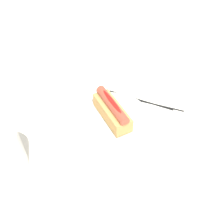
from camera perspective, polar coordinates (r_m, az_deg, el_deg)
name	(u,v)px	position (r m, az deg, el deg)	size (l,w,h in m)	color
ground_plane	(114,130)	(0.77, 0.38, -3.94)	(2.40, 2.40, 0.00)	silver
serving_bowl	(112,120)	(0.77, 0.00, -1.83)	(0.23, 0.23, 0.03)	silver
hotdog_front	(112,110)	(0.74, 0.00, 0.43)	(0.16, 0.08, 0.06)	tan
water_glass	(81,77)	(0.89, -6.63, 7.55)	(0.07, 0.07, 0.09)	white
paper_towel_roll	(0,154)	(0.69, -23.02, -8.30)	(0.11, 0.11, 0.13)	white
chopstick_near	(140,100)	(0.86, 6.11, 2.67)	(0.01, 0.01, 0.22)	black
chopstick_far	(150,103)	(0.85, 8.11, 2.00)	(0.01, 0.01, 0.22)	black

